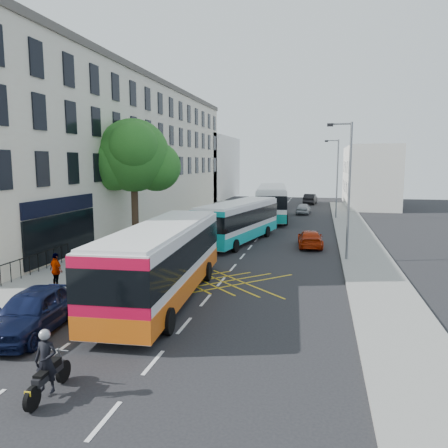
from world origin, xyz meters
The scene contains 21 objects.
ground centered at (0.00, 0.00, 0.00)m, with size 120.00×120.00×0.00m, color black.
pavement_left centered at (-8.50, 15.00, 0.07)m, with size 5.00×70.00×0.15m, color gray.
pavement_right centered at (7.50, 15.00, 0.07)m, with size 3.00×70.00×0.15m, color gray.
terrace_main centered at (-14.00, 24.49, 6.76)m, with size 8.30×45.00×13.50m.
terrace_far centered at (-14.00, 55.00, 5.00)m, with size 8.00×20.00×10.00m, color silver.
building_right centered at (11.00, 48.00, 4.00)m, with size 6.00×18.00×8.00m, color silver.
street_tree centered at (-8.51, 14.97, 6.29)m, with size 6.30×5.70×8.80m.
lamp_near centered at (6.20, 12.00, 4.62)m, with size 1.45×0.15×8.00m.
lamp_far centered at (6.20, 32.00, 4.62)m, with size 1.45×0.15×8.00m.
railings centered at (-9.70, 5.30, 0.72)m, with size 0.08×5.60×1.14m, color black, non-canonical shape.
bus_near centered at (-1.82, 2.86, 1.70)m, with size 3.37×11.60×3.22m.
bus_mid centered at (-1.14, 16.84, 1.58)m, with size 4.60×10.93×3.00m.
bus_far centered at (-0.19, 30.23, 1.82)m, with size 4.04×12.50×3.45m.
motorbike centered at (-1.90, -5.32, 0.83)m, with size 0.61×2.00×1.77m.
parked_car_blue centered at (-4.90, -1.74, 0.78)m, with size 1.84×4.57×1.56m, color #0D1435.
parked_car_silver centered at (-4.90, 9.78, 0.69)m, with size 1.47×4.21×1.39m, color #A3A7AB.
red_hatchback centered at (4.06, 16.08, 0.59)m, with size 1.64×4.04×1.17m, color #AE2607.
distant_car_grey centered at (-0.94, 43.75, 0.72)m, with size 2.39×5.18×1.44m, color #3A3E41.
distant_car_silver centered at (2.83, 35.85, 0.63)m, with size 1.48×3.67×1.25m, color #ACAFB4.
distant_car_dark centered at (3.27, 48.24, 0.72)m, with size 1.53×4.38×1.44m, color black.
pedestrian_far centered at (-7.00, 2.83, 0.96)m, with size 0.95×0.40×1.63m, color gray.
Camera 1 is at (4.68, -14.44, 5.87)m, focal length 35.00 mm.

